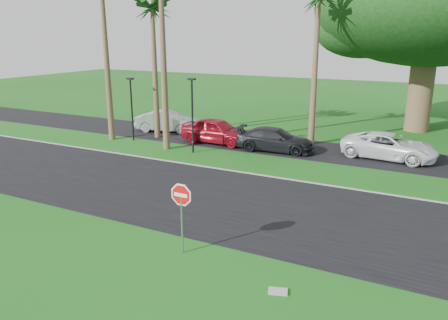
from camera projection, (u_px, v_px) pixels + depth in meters
ground at (212, 218)px, 17.65m from camera, size 120.00×120.00×0.00m
road at (234, 202)px, 19.36m from camera, size 120.00×8.00×0.02m
parking_strip at (304, 149)px, 28.34m from camera, size 120.00×5.00×0.02m
curb at (267, 176)px, 22.82m from camera, size 120.00×0.12×0.06m
stop_sign_near at (181, 204)px, 14.37m from camera, size 1.05×0.07×2.62m
palm_left_mid at (152, 11)px, 29.26m from camera, size 5.00×5.00×10.00m
palm_center at (319, 1)px, 27.10m from camera, size 5.00×5.00×10.50m
canopy_tree at (431, 9)px, 31.37m from camera, size 16.50×16.50×13.12m
streetlight_left at (132, 105)px, 30.12m from camera, size 0.45×0.25×4.34m
streetlight_right at (192, 111)px, 26.82m from camera, size 0.45×0.25×4.64m
car_silver at (167, 122)px, 33.21m from camera, size 5.02×2.66×1.57m
car_red at (217, 131)px, 29.69m from camera, size 5.04×2.14×1.70m
car_dark at (275, 140)px, 27.72m from camera, size 5.18×2.54×1.45m
car_minivan at (389, 147)px, 25.93m from camera, size 5.65×3.00×1.51m
utility_slab at (278, 291)px, 12.56m from camera, size 0.63×0.50×0.06m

